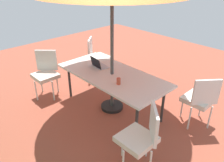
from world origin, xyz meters
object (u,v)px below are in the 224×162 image
at_px(chair_northeast, 46,72).
at_px(chair_southeast, 96,55).
at_px(chair_northwest, 141,136).
at_px(cup, 119,81).
at_px(laptop, 99,65).
at_px(dining_table, 112,76).
at_px(chair_southwest, 200,98).

bearing_deg(chair_northeast, chair_southeast, 44.36).
distance_m(chair_northwest, cup, 1.13).
height_order(chair_northeast, laptop, chair_northeast).
distance_m(dining_table, chair_northeast, 1.50).
bearing_deg(chair_northeast, chair_southwest, -18.55).
relative_size(chair_northwest, laptop, 2.83).
height_order(laptop, cup, laptop).
xyz_separation_m(chair_southeast, laptop, (-0.93, 0.71, 0.25)).
bearing_deg(chair_southwest, laptop, -29.64).
bearing_deg(dining_table, chair_northeast, 26.25).
relative_size(chair_southwest, laptop, 2.83).
bearing_deg(laptop, chair_northeast, 42.60).
xyz_separation_m(dining_table, chair_southwest, (-1.41, -0.73, -0.16)).
bearing_deg(laptop, chair_southeast, -30.29).
relative_size(dining_table, chair_southwest, 2.23).
bearing_deg(dining_table, laptop, -2.38).
height_order(dining_table, chair_southeast, chair_southeast).
distance_m(chair_northeast, chair_northwest, 2.68).
relative_size(dining_table, chair_southeast, 2.23).
distance_m(chair_northwest, laptop, 1.90).
height_order(chair_northeast, chair_southwest, same).
height_order(chair_northeast, chair_northwest, same).
xyz_separation_m(dining_table, chair_northeast, (1.34, 0.66, -0.16)).
height_order(dining_table, chair_northeast, chair_northeast).
bearing_deg(chair_northeast, cup, -30.12).
height_order(chair_southeast, laptop, chair_southeast).
bearing_deg(cup, chair_southeast, -28.23).
relative_size(chair_northeast, chair_southwest, 1.00).
bearing_deg(chair_southwest, dining_table, -23.76).
bearing_deg(chair_southwest, chair_northwest, 35.81).
relative_size(chair_northeast, laptop, 2.83).
xyz_separation_m(chair_northeast, chair_southwest, (-2.75, -1.39, 0.00)).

